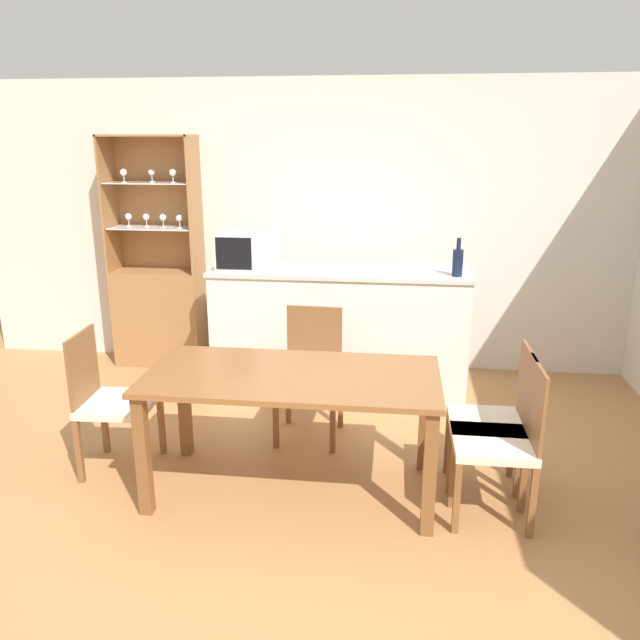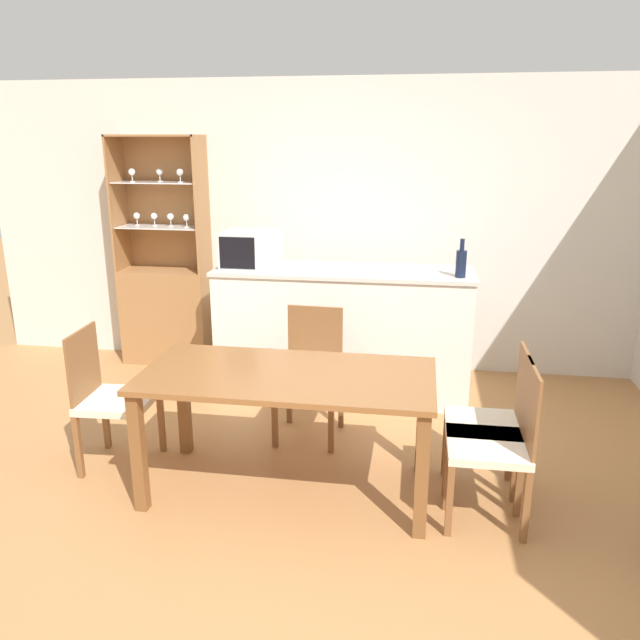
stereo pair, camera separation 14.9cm
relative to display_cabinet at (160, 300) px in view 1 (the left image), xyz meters
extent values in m
plane|color=#B27A47|center=(1.66, -2.43, -0.61)|extent=(18.00, 18.00, 0.00)
cube|color=silver|center=(1.66, 0.20, 0.67)|extent=(6.80, 0.06, 2.55)
cube|color=white|center=(1.73, -0.53, -0.10)|extent=(2.02, 0.60, 1.02)
cube|color=beige|center=(1.73, -0.53, 0.43)|extent=(2.05, 0.63, 0.03)
cube|color=#A37042|center=(0.00, -0.01, -0.16)|extent=(0.81, 0.36, 0.88)
cube|color=#A37042|center=(0.00, 0.16, 0.87)|extent=(0.81, 0.02, 1.19)
cube|color=#A37042|center=(-0.39, -0.01, 0.87)|extent=(0.02, 0.36, 1.19)
cube|color=#A37042|center=(0.39, -0.01, 0.87)|extent=(0.02, 0.36, 1.19)
cube|color=#A37042|center=(0.00, -0.01, 1.46)|extent=(0.81, 0.36, 0.02)
cube|color=white|center=(0.00, -0.01, 0.67)|extent=(0.76, 0.31, 0.01)
cube|color=white|center=(0.00, -0.01, 1.07)|extent=(0.76, 0.31, 0.01)
cylinder|color=white|center=(-0.25, 0.03, 0.68)|extent=(0.04, 0.04, 0.01)
cylinder|color=white|center=(-0.25, 0.03, 0.71)|extent=(0.01, 0.01, 0.06)
sphere|color=white|center=(-0.25, 0.03, 0.76)|extent=(0.06, 0.06, 0.06)
cylinder|color=white|center=(-0.22, -0.06, 1.07)|extent=(0.04, 0.04, 0.01)
cylinder|color=white|center=(-0.22, -0.06, 1.10)|extent=(0.01, 0.01, 0.06)
sphere|color=white|center=(-0.22, -0.06, 1.16)|extent=(0.06, 0.06, 0.06)
cylinder|color=white|center=(-0.08, 0.03, 0.68)|extent=(0.04, 0.04, 0.01)
cylinder|color=white|center=(-0.08, 0.03, 0.71)|extent=(0.01, 0.01, 0.06)
sphere|color=white|center=(-0.08, 0.03, 0.76)|extent=(0.06, 0.06, 0.06)
cylinder|color=white|center=(0.00, 0.03, 1.07)|extent=(0.04, 0.04, 0.01)
cylinder|color=white|center=(0.00, 0.03, 1.10)|extent=(0.01, 0.01, 0.06)
sphere|color=white|center=(0.00, 0.03, 1.16)|extent=(0.06, 0.06, 0.06)
cylinder|color=white|center=(0.08, 0.01, 0.68)|extent=(0.04, 0.04, 0.01)
cylinder|color=white|center=(0.08, 0.01, 0.71)|extent=(0.01, 0.01, 0.06)
sphere|color=white|center=(0.08, 0.01, 0.76)|extent=(0.06, 0.06, 0.06)
cylinder|color=white|center=(0.22, -0.04, 1.07)|extent=(0.04, 0.04, 0.01)
cylinder|color=white|center=(0.22, -0.04, 1.10)|extent=(0.01, 0.01, 0.06)
sphere|color=white|center=(0.22, -0.04, 1.16)|extent=(0.06, 0.06, 0.06)
cylinder|color=white|center=(0.25, -0.03, 0.68)|extent=(0.04, 0.04, 0.01)
cylinder|color=white|center=(0.25, -0.03, 0.71)|extent=(0.01, 0.01, 0.06)
sphere|color=white|center=(0.25, -0.03, 0.76)|extent=(0.06, 0.06, 0.06)
cube|color=brown|center=(1.59, -2.06, 0.13)|extent=(1.69, 0.81, 0.03)
cube|color=brown|center=(0.81, -2.41, -0.25)|extent=(0.07, 0.07, 0.72)
cube|color=brown|center=(2.38, -2.41, -0.25)|extent=(0.07, 0.07, 0.72)
cube|color=brown|center=(0.81, -1.72, -0.25)|extent=(0.07, 0.07, 0.72)
cube|color=brown|center=(2.38, -1.72, -0.25)|extent=(0.07, 0.07, 0.72)
cube|color=beige|center=(2.72, -1.94, -0.16)|extent=(0.43, 0.43, 0.05)
cube|color=brown|center=(2.93, -1.94, 0.08)|extent=(0.02, 0.40, 0.44)
cube|color=brown|center=(2.53, -2.14, -0.40)|extent=(0.04, 0.04, 0.42)
cube|color=brown|center=(2.53, -1.75, -0.40)|extent=(0.04, 0.04, 0.42)
cube|color=brown|center=(2.92, -2.14, -0.40)|extent=(0.04, 0.04, 0.42)
cube|color=brown|center=(2.92, -1.75, -0.40)|extent=(0.04, 0.04, 0.42)
cube|color=beige|center=(2.72, -2.19, -0.16)|extent=(0.43, 0.43, 0.05)
cube|color=brown|center=(2.93, -2.18, 0.08)|extent=(0.02, 0.40, 0.44)
cube|color=brown|center=(2.53, -2.38, -0.40)|extent=(0.04, 0.04, 0.42)
cube|color=brown|center=(2.53, -1.99, -0.40)|extent=(0.04, 0.04, 0.42)
cube|color=brown|center=(2.92, -2.38, -0.40)|extent=(0.04, 0.04, 0.42)
cube|color=brown|center=(2.92, -1.99, -0.40)|extent=(0.04, 0.04, 0.42)
cube|color=beige|center=(0.46, -1.94, -0.16)|extent=(0.45, 0.45, 0.05)
cube|color=brown|center=(0.26, -1.95, 0.08)|extent=(0.04, 0.40, 0.44)
cube|color=brown|center=(0.65, -1.74, -0.40)|extent=(0.04, 0.04, 0.42)
cube|color=brown|center=(0.67, -2.13, -0.40)|extent=(0.04, 0.04, 0.42)
cube|color=brown|center=(0.26, -1.76, -0.40)|extent=(0.04, 0.04, 0.42)
cube|color=brown|center=(0.28, -2.15, -0.40)|extent=(0.04, 0.04, 0.42)
cube|color=beige|center=(1.59, -1.37, -0.16)|extent=(0.45, 0.45, 0.05)
cube|color=brown|center=(1.60, -1.16, 0.08)|extent=(0.40, 0.04, 0.44)
cube|color=brown|center=(1.78, -1.57, -0.40)|extent=(0.04, 0.04, 0.42)
cube|color=brown|center=(1.39, -1.56, -0.40)|extent=(0.04, 0.04, 0.42)
cube|color=brown|center=(1.80, -1.18, -0.40)|extent=(0.04, 0.04, 0.42)
cube|color=brown|center=(1.41, -1.17, -0.40)|extent=(0.04, 0.04, 0.42)
cube|color=silver|center=(0.98, -0.55, 0.59)|extent=(0.44, 0.37, 0.29)
cube|color=black|center=(0.92, -0.74, 0.59)|extent=(0.28, 0.01, 0.25)
cylinder|color=#141E38|center=(2.62, -0.68, 0.55)|extent=(0.08, 0.08, 0.20)
cylinder|color=#141E38|center=(2.62, -0.68, 0.69)|extent=(0.03, 0.03, 0.09)
camera|label=1|loc=(2.17, -5.37, 1.45)|focal=35.00mm
camera|label=2|loc=(2.32, -5.34, 1.45)|focal=35.00mm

